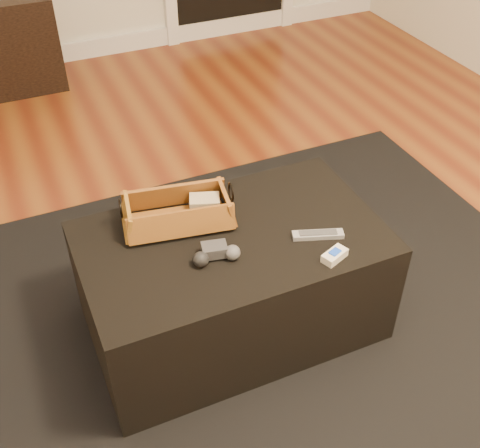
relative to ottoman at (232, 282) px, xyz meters
name	(u,v)px	position (x,y,z in m)	size (l,w,h in m)	color
floor	(196,369)	(-0.20, -0.13, -0.23)	(5.00, 5.50, 0.01)	brown
baseboard	(51,55)	(-0.20, 2.60, -0.16)	(5.00, 0.04, 0.12)	white
area_rug	(238,333)	(0.00, -0.05, -0.22)	(2.60, 2.00, 0.01)	black
ottoman	(232,282)	(0.00, 0.00, 0.00)	(1.00, 0.60, 0.42)	black
tv_remote	(173,221)	(-0.16, 0.13, 0.23)	(0.19, 0.04, 0.02)	black
cloth_bundle	(205,204)	(-0.04, 0.15, 0.25)	(0.10, 0.07, 0.06)	tan
wicker_basket	(178,213)	(-0.14, 0.14, 0.25)	(0.39, 0.25, 0.13)	brown
game_controller	(216,254)	(-0.09, -0.08, 0.23)	(0.16, 0.10, 0.05)	#2E2E31
silver_remote	(318,235)	(0.26, -0.12, 0.22)	(0.17, 0.09, 0.02)	#95969C
cream_gadget	(335,255)	(0.25, -0.23, 0.22)	(0.10, 0.07, 0.03)	beige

